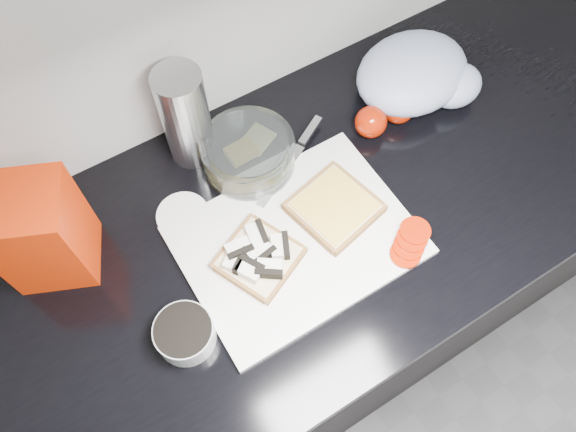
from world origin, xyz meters
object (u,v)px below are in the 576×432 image
at_px(bread_bag, 41,232).
at_px(steel_canister, 186,117).
at_px(cutting_board, 297,240).
at_px(glass_bowl, 249,155).

xyz_separation_m(bread_bag, steel_canister, (0.30, 0.08, 0.00)).
xyz_separation_m(cutting_board, glass_bowl, (0.01, 0.19, 0.03)).
bearing_deg(bread_bag, cutting_board, -3.40).
xyz_separation_m(glass_bowl, steel_canister, (-0.08, 0.09, 0.07)).
bearing_deg(cutting_board, bread_bag, 152.78).
relative_size(bread_bag, steel_canister, 0.98).
height_order(glass_bowl, bread_bag, bread_bag).
height_order(cutting_board, steel_canister, steel_canister).
relative_size(cutting_board, bread_bag, 1.96).
xyz_separation_m(cutting_board, steel_canister, (-0.07, 0.27, 0.10)).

